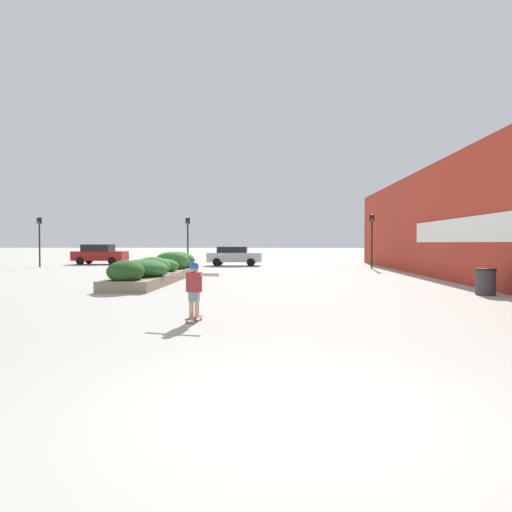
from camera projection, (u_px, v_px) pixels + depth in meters
The scene contains 12 objects.
ground_plane at pixel (301, 413), 4.68m from camera, with size 300.00×300.00×0.00m, color #ADA89E.
building_wall_right at pixel (463, 217), 19.72m from camera, with size 0.67×41.15×5.71m.
planter_box at pixel (160, 269), 21.03m from camera, with size 2.02×10.32×1.29m.
skateboard at pixel (194, 318), 10.11m from camera, with size 0.31×0.68×0.09m.
skateboarder at pixel (194, 284), 10.09m from camera, with size 1.14×0.34×1.24m.
trash_bin at pixel (486, 282), 15.20m from camera, with size 0.66×0.66×0.89m.
car_leftmost at pixel (234, 256), 34.72m from camera, with size 4.09×1.91×1.45m.
car_center_left at pixel (471, 254), 38.20m from camera, with size 3.81×2.06×1.53m.
car_center_right at pixel (100, 254), 37.04m from camera, with size 4.16×1.93×1.62m.
traffic_light_left at pixel (188, 234), 32.13m from camera, with size 0.28×0.30×3.52m.
traffic_light_right at pixel (372, 232), 31.01m from camera, with size 0.28×0.30×3.66m.
traffic_light_far_left at pixel (39, 233), 32.56m from camera, with size 0.28×0.30×3.56m.
Camera 1 is at (-0.26, -4.65, 1.75)m, focal length 32.00 mm.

